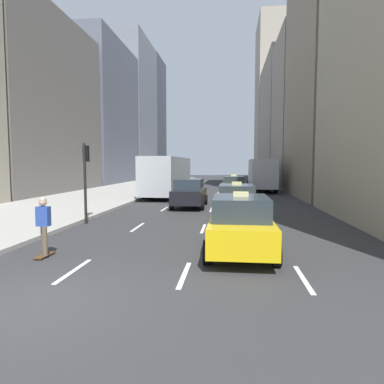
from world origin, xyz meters
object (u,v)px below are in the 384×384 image
Objects in this scene: taxi_lead at (236,203)px; traffic_light_pole at (86,170)px; taxi_third at (240,224)px; sedan_black_near at (190,193)px; box_truck at (261,174)px; city_bus at (168,175)px; skateboarder at (44,224)px; taxi_second at (234,187)px.

traffic_light_pole reaches higher than taxi_lead.
taxi_third is 1.22× the size of traffic_light_pole.
sedan_black_near is at bearing 119.26° from taxi_lead.
city_bus is at bearing -147.02° from box_truck.
taxi_lead is 18.73m from box_truck.
taxi_lead and taxi_third have the same top height.
skateboarder is (-5.63, -6.88, 0.08)m from taxi_lead.
taxi_lead is at bearing -98.61° from box_truck.
taxi_second is 0.38× the size of city_bus.
taxi_second reaches higher than skateboarder.
box_truck is 26.76m from skateboarder.
taxi_second is at bearing 90.00° from taxi_lead.
taxi_second is 1.22× the size of traffic_light_pole.
sedan_black_near is 0.40× the size of city_bus.
taxi_third is at bearing 10.54° from skateboarder.
taxi_second is 17.49m from taxi_third.
taxi_second is (0.00, 11.65, 0.00)m from taxi_lead.
skateboarder is (-5.63, -1.05, 0.08)m from taxi_third.
taxi_third reaches higher than sedan_black_near.
box_truck is at bearing 83.44° from taxi_third.
skateboarder is 0.48× the size of traffic_light_pole.
box_truck is at bearing 81.39° from taxi_lead.
taxi_second is 0.52× the size of box_truck.
taxi_lead is 5.84m from taxi_third.
traffic_light_pole reaches higher than taxi_second.
box_truck is (2.80, 18.50, 0.83)m from taxi_lead.
box_truck is 4.81× the size of skateboarder.
taxi_third is at bearing -90.00° from taxi_lead.
taxi_second is 1.00× the size of taxi_third.
city_bus is at bearing 85.48° from traffic_light_pole.
taxi_second is 14.72m from traffic_light_pole.
box_truck is (8.41, 5.46, -0.08)m from city_bus.
skateboarder is 5.84m from traffic_light_pole.
taxi_second is 0.95× the size of sedan_black_near.
taxi_third is at bearing -73.44° from city_bus.
traffic_light_pole is at bearing -121.93° from sedan_black_near.
city_bus is (-5.61, 1.39, 0.91)m from taxi_second.
taxi_second and taxi_third have the same top height.
traffic_light_pole is at bearing -115.70° from box_truck.
taxi_third is at bearing -75.51° from sedan_black_near.
city_bus is at bearing 89.95° from skateboarder.
sedan_black_near is 1.29× the size of traffic_light_pole.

